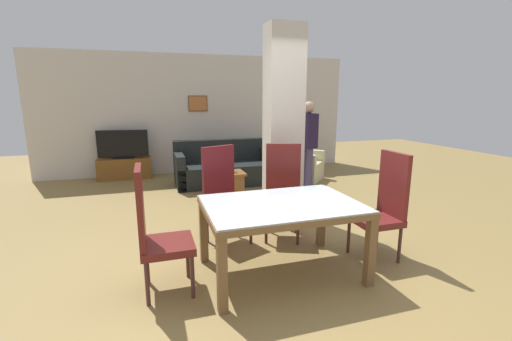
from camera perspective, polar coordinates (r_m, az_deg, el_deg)
ground_plane at (r=3.64m, az=4.12°, el=-16.53°), size 18.00×18.00×0.00m
back_wall at (r=8.20m, az=-9.20°, el=9.23°), size 7.20×0.09×2.70m
divider_pillar at (r=4.85m, az=4.58°, el=7.43°), size 0.50×0.36×2.70m
dining_table at (r=3.40m, az=4.27°, el=-7.74°), size 1.50×1.05×0.74m
dining_chair_far_right at (r=4.32m, az=4.49°, el=-3.16°), size 0.60×0.60×1.17m
dining_chair_head_right at (r=3.97m, az=20.50°, el=-5.31°), size 0.46×0.46×1.17m
dining_chair_head_left at (r=3.17m, az=-16.46°, el=-9.39°), size 0.46×0.46×1.17m
dining_chair_far_left at (r=4.15m, az=-5.40°, el=-3.81°), size 0.60×0.60×1.17m
sofa at (r=7.06m, az=-5.26°, el=0.25°), size 1.99×0.89×0.87m
armchair at (r=7.39m, az=7.08°, el=0.61°), size 1.17×1.17×0.79m
coffee_table at (r=6.11m, az=-4.61°, el=-2.26°), size 0.56×0.48×0.44m
bottle at (r=6.06m, az=-4.01°, el=0.63°), size 0.08×0.08×0.25m
tv_stand at (r=7.99m, az=-21.03°, el=0.35°), size 1.11×0.40×0.45m
tv_screen at (r=7.91m, az=-21.31°, el=4.04°), size 1.05×0.25×0.61m
floor_lamp at (r=8.40m, az=6.66°, el=10.56°), size 0.29×0.29×1.83m
standing_person at (r=6.58m, az=8.64°, el=5.15°), size 0.24×0.39×1.67m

